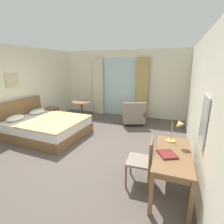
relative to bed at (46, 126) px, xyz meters
name	(u,v)px	position (x,y,z in m)	size (l,w,h in m)	color
ground	(79,152)	(1.46, -0.51, -0.33)	(5.86, 7.60, 0.10)	#564C47
wall_back	(122,84)	(1.46, 3.03, 1.06)	(5.46, 0.12, 2.69)	silver
wall_right	(204,109)	(4.13, -0.51, 1.06)	(0.12, 7.20, 2.69)	silver
balcony_glass_door	(120,88)	(1.40, 2.95, 0.90)	(1.47, 0.02, 2.37)	silver
curtain_panel_left	(98,87)	(0.45, 2.85, 0.91)	(0.47, 0.10, 2.38)	beige
curtain_panel_right	(142,89)	(2.36, 2.85, 0.91)	(0.48, 0.10, 2.38)	tan
bed	(46,126)	(0.00, 0.00, 0.00)	(2.29, 1.84, 1.03)	brown
nightstand	(51,114)	(-0.91, 1.31, -0.04)	(0.45, 0.46, 0.48)	brown
writing_desk	(173,158)	(3.68, -1.18, 0.35)	(0.60, 1.30, 0.73)	brown
desk_chair	(144,158)	(3.21, -1.15, 0.22)	(0.45, 0.48, 0.89)	gray
desk_lamp	(177,127)	(3.70, -0.82, 0.76)	(0.30, 0.28, 0.51)	tan
closed_book	(167,154)	(3.59, -1.30, 0.46)	(0.25, 0.28, 0.03)	maroon
armchair_by_window	(133,115)	(2.26, 1.96, 0.05)	(1.00, 1.01, 0.86)	gray
round_cafe_table	(82,106)	(0.15, 1.88, 0.24)	(0.75, 0.75, 0.70)	brown
framed_picture	(12,80)	(-1.13, 0.00, 1.36)	(0.03, 0.42, 0.41)	beige
wall_mirror	(204,121)	(4.05, -1.18, 1.03)	(0.02, 0.46, 0.75)	silver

